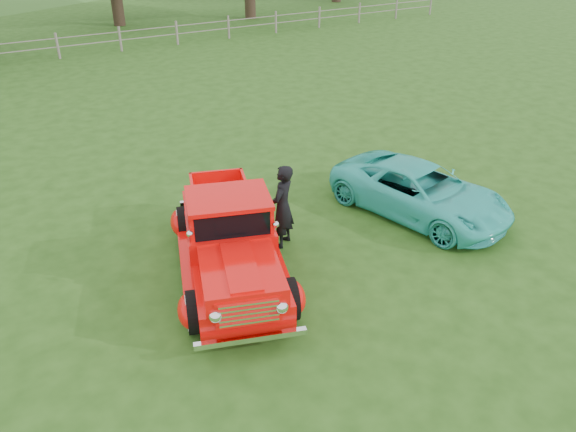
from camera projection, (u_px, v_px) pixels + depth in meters
ground at (315, 299)px, 10.45m from camera, size 140.00×140.00×0.00m
fence_line at (58, 46)px, 26.59m from camera, size 48.00×0.12×1.20m
red_pickup at (230, 240)px, 10.75m from camera, size 3.34×5.28×1.78m
teal_sedan at (420, 191)px, 13.05m from camera, size 2.89×4.63×1.20m
man at (283, 206)px, 11.70m from camera, size 0.80×0.74×1.84m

